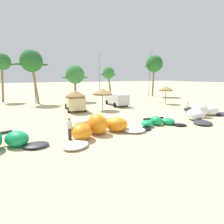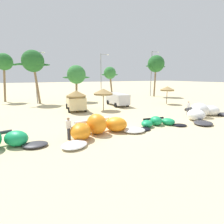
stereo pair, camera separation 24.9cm
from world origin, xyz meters
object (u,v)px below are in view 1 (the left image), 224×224
object	(u,v)px
person_by_umbrellas	(187,108)
palm_left	(2,62)
palm_center_left	(75,75)
palm_left_of_gap	(31,62)
lamppost_west_center	(35,75)
person_near_kites	(70,129)
palm_right_of_gap	(154,64)
parked_van	(116,98)
kite_left	(100,127)
kite_left_of_center	(158,122)
lamppost_east_center	(100,73)
beach_umbrella_middle	(76,94)
beach_umbrella_outermost	(166,89)
palm_center_right	(108,73)
lamppost_east	(150,71)
kite_center	(203,112)
parked_car_second	(75,102)
beach_umbrella_near_palms	(103,92)

from	to	relation	value
person_by_umbrellas	palm_left	bearing A→B (deg)	129.79
palm_left	palm_center_left	bearing A→B (deg)	-25.83
palm_left	palm_left_of_gap	size ratio (longest dim) A/B	0.98
palm_left_of_gap	lamppost_west_center	world-z (taller)	palm_left_of_gap
person_near_kites	palm_center_left	size ratio (longest dim) A/B	0.25
palm_center_left	palm_right_of_gap	distance (m)	18.21
parked_van	palm_left_of_gap	xyz separation A→B (m)	(-11.02, 7.72, 5.66)
palm_center_left	kite_left	bearing A→B (deg)	-102.08
parked_van	person_by_umbrellas	bearing A→B (deg)	-69.18
kite_left_of_center	lamppost_east_center	distance (m)	26.63
beach_umbrella_middle	beach_umbrella_outermost	size ratio (longest dim) A/B	0.96
kite_left_of_center	palm_center_right	xyz separation A→B (m)	(6.71, 23.00, 4.74)
kite_left_of_center	lamppost_west_center	size ratio (longest dim) A/B	0.62
beach_umbrella_outermost	lamppost_east	distance (m)	12.65
palm_right_of_gap	lamppost_west_center	world-z (taller)	palm_right_of_gap
beach_umbrella_outermost	lamppost_west_center	xyz separation A→B (m)	(-18.53, 10.44, 2.23)
kite_center	parked_car_second	xyz separation A→B (m)	(-11.01, 11.09, 0.49)
kite_left	parked_car_second	size ratio (longest dim) A/B	1.41
beach_umbrella_near_palms	person_by_umbrellas	bearing A→B (deg)	-44.12
person_by_umbrellas	palm_left	distance (m)	30.47
kite_left_of_center	lamppost_west_center	bearing A→B (deg)	111.85
person_by_umbrellas	parked_van	bearing A→B (deg)	110.82
lamppost_west_center	kite_left	bearing A→B (deg)	-83.48
beach_umbrella_near_palms	lamppost_east_center	bearing A→B (deg)	66.33
kite_left	lamppost_east	world-z (taller)	lamppost_east
kite_left_of_center	lamppost_east	distance (m)	26.71
palm_center_right	lamppost_east	size ratio (longest dim) A/B	0.65
lamppost_east_center	kite_left_of_center	bearing A→B (deg)	-103.09
palm_left	parked_car_second	bearing A→B (deg)	-58.42
parked_van	palm_left_of_gap	bearing A→B (deg)	144.97
beach_umbrella_outermost	palm_center_left	world-z (taller)	palm_center_left
lamppost_west_center	person_by_umbrellas	bearing A→B (deg)	-51.32
beach_umbrella_outermost	palm_left_of_gap	world-z (taller)	palm_left_of_gap
beach_umbrella_near_palms	palm_center_right	distance (m)	15.90
palm_center_left	palm_center_right	distance (m)	8.94
person_by_umbrellas	palm_center_left	world-z (taller)	palm_center_left
beach_umbrella_outermost	parked_van	size ratio (longest dim) A/B	0.55
kite_left_of_center	palm_right_of_gap	bearing A→B (deg)	50.34
beach_umbrella_middle	lamppost_east	xyz separation A→B (m)	(20.77, 11.04, 3.21)
beach_umbrella_middle	lamppost_east_center	xyz separation A→B (m)	(10.62, 15.84, 2.92)
kite_left_of_center	person_by_umbrellas	xyz separation A→B (m)	(6.39, 2.11, 0.50)
palm_left	lamppost_west_center	world-z (taller)	lamppost_west_center
kite_center	person_near_kites	size ratio (longest dim) A/B	5.07
parked_van	person_by_umbrellas	distance (m)	10.86
palm_right_of_gap	beach_umbrella_middle	bearing A→B (deg)	-154.22
beach_umbrella_outermost	lamppost_east_center	bearing A→B (deg)	105.97
beach_umbrella_near_palms	palm_center_left	bearing A→B (deg)	92.55
kite_center	palm_left	distance (m)	32.07
lamppost_west_center	kite_left_of_center	bearing A→B (deg)	-68.15
palm_center_right	person_by_umbrellas	bearing A→B (deg)	-90.87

